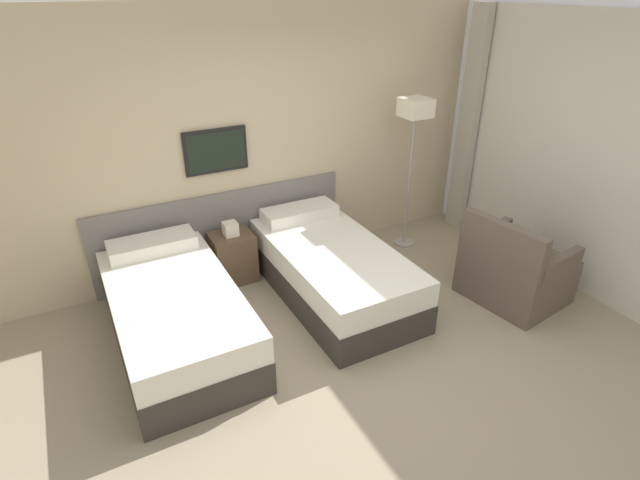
{
  "coord_description": "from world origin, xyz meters",
  "views": [
    {
      "loc": [
        -1.9,
        -2.56,
        2.85
      ],
      "look_at": [
        0.04,
        1.08,
        0.7
      ],
      "focal_mm": 28.0,
      "sensor_mm": 36.0,
      "label": 1
    }
  ],
  "objects_px": {
    "bed_near_window": "(332,270)",
    "bed_near_door": "(176,313)",
    "floor_lamp": "(415,119)",
    "armchair": "(514,272)",
    "nightstand": "(233,256)"
  },
  "relations": [
    {
      "from": "floor_lamp",
      "to": "armchair",
      "type": "distance_m",
      "value": 1.91
    },
    {
      "from": "bed_near_door",
      "to": "bed_near_window",
      "type": "relative_size",
      "value": 1.0
    },
    {
      "from": "nightstand",
      "to": "bed_near_window",
      "type": "bearing_deg",
      "value": -43.72
    },
    {
      "from": "bed_near_window",
      "to": "armchair",
      "type": "distance_m",
      "value": 1.79
    },
    {
      "from": "nightstand",
      "to": "floor_lamp",
      "type": "bearing_deg",
      "value": -5.37
    },
    {
      "from": "nightstand",
      "to": "floor_lamp",
      "type": "distance_m",
      "value": 2.44
    },
    {
      "from": "bed_near_window",
      "to": "nightstand",
      "type": "relative_size",
      "value": 2.98
    },
    {
      "from": "bed_near_window",
      "to": "bed_near_door",
      "type": "bearing_deg",
      "value": 180.0
    },
    {
      "from": "nightstand",
      "to": "armchair",
      "type": "relative_size",
      "value": 0.68
    },
    {
      "from": "bed_near_door",
      "to": "floor_lamp",
      "type": "xyz_separation_m",
      "value": [
        2.87,
        0.55,
        1.23
      ]
    },
    {
      "from": "bed_near_door",
      "to": "bed_near_window",
      "type": "height_order",
      "value": "same"
    },
    {
      "from": "bed_near_door",
      "to": "floor_lamp",
      "type": "distance_m",
      "value": 3.17
    },
    {
      "from": "nightstand",
      "to": "floor_lamp",
      "type": "relative_size",
      "value": 0.38
    },
    {
      "from": "bed_near_window",
      "to": "floor_lamp",
      "type": "distance_m",
      "value": 1.88
    },
    {
      "from": "bed_near_window",
      "to": "armchair",
      "type": "xyz_separation_m",
      "value": [
        1.55,
        -0.9,
        0.01
      ]
    }
  ]
}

